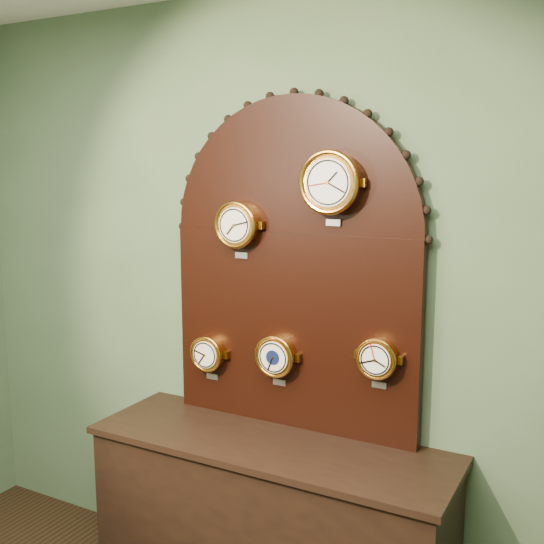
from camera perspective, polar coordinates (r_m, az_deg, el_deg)
The scene contains 8 objects.
wall_back at distance 3.01m, azimuth 2.27°, elevation -2.69°, with size 4.00×4.00×0.00m, color #4B6444.
shop_counter at distance 3.16m, azimuth -0.19°, elevation -21.68°, with size 1.60×0.50×0.80m, color black.
display_board at distance 2.93m, azimuth 1.87°, elevation 1.45°, with size 1.26×0.06×1.53m.
roman_clock at distance 2.98m, azimuth -3.03°, elevation 4.15°, with size 0.22×0.08×0.27m.
arabic_clock at distance 2.75m, azimuth 5.14°, elevation 7.79°, with size 0.27×0.08×0.32m.
hygrometer at distance 3.19m, azimuth -5.57°, elevation -7.07°, with size 0.18×0.08×0.23m.
barometer at distance 2.99m, azimuth 0.37°, elevation -7.33°, with size 0.20×0.08×0.25m.
tide_clock at distance 2.79m, azimuth 9.20°, elevation -7.42°, with size 0.18×0.08×0.23m.
Camera 1 is at (1.30, -0.14, 2.03)m, focal length 43.13 mm.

